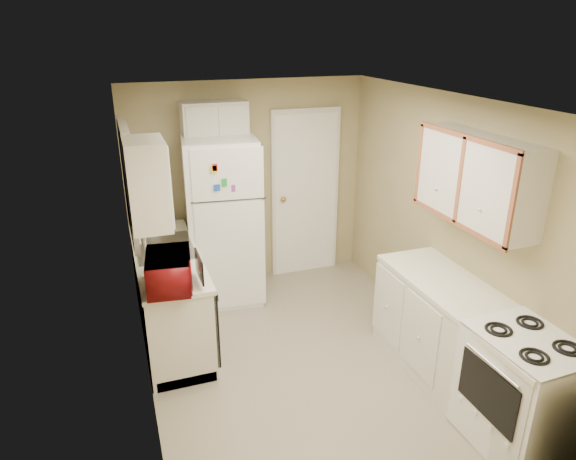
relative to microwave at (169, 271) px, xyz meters
name	(u,v)px	position (x,y,z in m)	size (l,w,h in m)	color
floor	(306,362)	(1.15, -0.20, -1.05)	(3.80, 3.80, 0.00)	#B3A994
ceiling	(310,101)	(1.15, -0.20, 1.35)	(3.80, 3.80, 0.00)	white
wall_left	(138,269)	(-0.25, -0.20, 0.15)	(3.80, 3.80, 0.00)	tan
wall_right	(447,225)	(2.55, -0.20, 0.15)	(3.80, 3.80, 0.00)	tan
wall_back	(249,185)	(1.15, 1.70, 0.15)	(2.80, 2.80, 0.00)	tan
wall_front	(438,380)	(1.15, -2.10, 0.15)	(2.80, 2.80, 0.00)	tan
left_counter	(170,295)	(0.05, 0.70, -0.60)	(0.60, 1.80, 0.90)	silver
dishwasher	(211,316)	(0.34, 0.10, -0.56)	(0.03, 0.58, 0.72)	black
sink	(165,251)	(0.05, 0.85, -0.19)	(0.54, 0.74, 0.16)	gray
microwave	(169,271)	(0.00, 0.00, 0.00)	(0.29, 0.53, 0.35)	maroon
soap_bottle	(153,222)	(0.00, 1.34, -0.05)	(0.09, 0.09, 0.20)	white
window_blinds	(129,182)	(-0.21, 0.85, 0.55)	(0.10, 0.98, 1.08)	silver
upper_cabinet_left	(147,184)	(-0.10, 0.02, 0.75)	(0.30, 0.45, 0.70)	silver
refrigerator	(222,220)	(0.74, 1.34, -0.12)	(0.77, 0.74, 1.86)	white
cabinet_over_fridge	(214,120)	(0.75, 1.55, 0.95)	(0.70, 0.30, 0.40)	silver
interior_door	(305,194)	(1.85, 1.66, -0.03)	(0.86, 0.06, 2.08)	white
right_counter	(464,346)	(2.25, -1.00, -0.60)	(0.60, 2.00, 0.90)	silver
stove	(521,392)	(2.26, -1.64, -0.59)	(0.61, 0.76, 0.92)	white
upper_cabinet_right	(477,179)	(2.40, -0.70, 0.75)	(0.30, 1.20, 0.70)	silver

